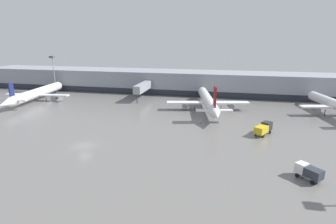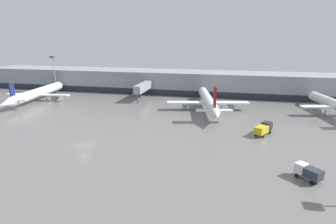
% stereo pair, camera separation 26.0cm
% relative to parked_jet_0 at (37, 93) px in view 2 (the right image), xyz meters
% --- Properties ---
extents(ground_plane, '(320.00, 320.00, 0.00)m').
position_rel_parked_jet_0_xyz_m(ground_plane, '(38.80, -34.99, -2.82)').
color(ground_plane, slate).
extents(terminal_building, '(160.00, 31.18, 9.00)m').
position_rel_parked_jet_0_xyz_m(terminal_building, '(38.80, 26.92, 1.67)').
color(terminal_building, gray).
rests_on(terminal_building, ground_plane).
extents(parked_jet_0, '(24.08, 38.51, 8.57)m').
position_rel_parked_jet_0_xyz_m(parked_jet_0, '(0.00, 0.00, 0.00)').
color(parked_jet_0, white).
rests_on(parked_jet_0, ground_plane).
extents(parked_jet_1, '(26.22, 37.73, 9.88)m').
position_rel_parked_jet_0_xyz_m(parked_jet_1, '(62.37, 0.30, 0.18)').
color(parked_jet_1, white).
rests_on(parked_jet_1, ground_plane).
extents(service_truck_0, '(4.76, 5.94, 2.76)m').
position_rel_parked_jet_0_xyz_m(service_truck_0, '(77.00, -19.41, -1.24)').
color(service_truck_0, gold).
rests_on(service_truck_0, ground_plane).
extents(service_truck_2, '(4.13, 4.18, 2.40)m').
position_rel_parked_jet_0_xyz_m(service_truck_2, '(81.46, -39.69, -1.38)').
color(service_truck_2, '#2D333D').
rests_on(service_truck_2, ground_plane).
extents(traffic_cone_1, '(0.39, 0.39, 0.63)m').
position_rel_parked_jet_0_xyz_m(traffic_cone_1, '(29.51, 3.57, -2.51)').
color(traffic_cone_1, orange).
rests_on(traffic_cone_1, ground_plane).
extents(traffic_cone_2, '(0.51, 0.51, 0.59)m').
position_rel_parked_jet_0_xyz_m(traffic_cone_2, '(61.60, -14.32, -2.53)').
color(traffic_cone_2, orange).
rests_on(traffic_cone_2, ground_plane).
extents(apron_light_mast_0, '(1.80, 1.80, 15.22)m').
position_rel_parked_jet_0_xyz_m(apron_light_mast_0, '(-3.70, 16.30, 9.46)').
color(apron_light_mast_0, gray).
rests_on(apron_light_mast_0, ground_plane).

